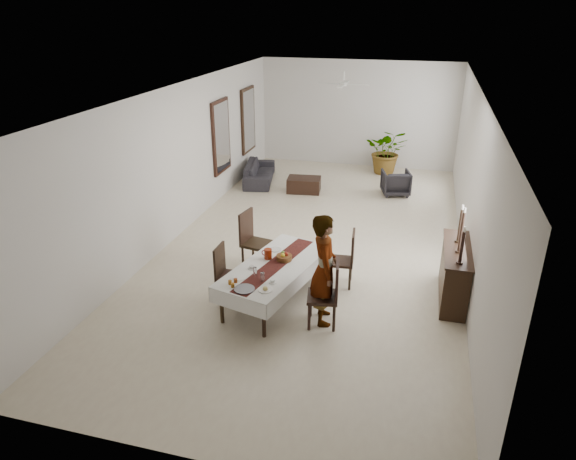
{
  "coord_description": "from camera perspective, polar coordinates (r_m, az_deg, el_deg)",
  "views": [
    {
      "loc": [
        2.02,
        -9.82,
        4.7
      ],
      "look_at": [
        -0.11,
        -1.84,
        1.05
      ],
      "focal_mm": 32.0,
      "sensor_mm": 36.0,
      "label": 1
    }
  ],
  "objects": [
    {
      "name": "floor",
      "position": [
        11.07,
        3.02,
        -1.31
      ],
      "size": [
        6.0,
        12.0,
        0.0
      ],
      "primitive_type": "cube",
      "color": "beige",
      "rests_on": "ground"
    },
    {
      "name": "ceiling",
      "position": [
        10.13,
        3.42,
        15.3
      ],
      "size": [
        6.0,
        12.0,
        0.02
      ],
      "primitive_type": "cube",
      "color": "white",
      "rests_on": "wall_back"
    },
    {
      "name": "wall_back",
      "position": [
        16.24,
        7.74,
        12.64
      ],
      "size": [
        6.0,
        0.02,
        3.2
      ],
      "primitive_type": "cube",
      "color": "silver",
      "rests_on": "floor"
    },
    {
      "name": "wall_front",
      "position": [
        5.32,
        -10.75,
        -12.3
      ],
      "size": [
        6.0,
        0.02,
        3.2
      ],
      "primitive_type": "cube",
      "color": "silver",
      "rests_on": "floor"
    },
    {
      "name": "wall_left",
      "position": [
        11.45,
        -11.77,
        7.65
      ],
      "size": [
        0.02,
        12.0,
        3.2
      ],
      "primitive_type": "cube",
      "color": "silver",
      "rests_on": "floor"
    },
    {
      "name": "wall_right",
      "position": [
        10.34,
        19.75,
        4.98
      ],
      "size": [
        0.02,
        12.0,
        3.2
      ],
      "primitive_type": "cube",
      "color": "silver",
      "rests_on": "floor"
    },
    {
      "name": "dining_table_top",
      "position": [
        8.66,
        -1.42,
        -4.06
      ],
      "size": [
        1.39,
        2.3,
        0.04
      ],
      "primitive_type": "cube",
      "rotation": [
        0.0,
        0.0,
        -0.25
      ],
      "color": "black",
      "rests_on": "table_leg_fl"
    },
    {
      "name": "table_leg_fl",
      "position": [
        8.29,
        -7.38,
        -8.34
      ],
      "size": [
        0.08,
        0.08,
        0.63
      ],
      "primitive_type": "cylinder",
      "rotation": [
        0.0,
        0.0,
        -0.25
      ],
      "color": "black",
      "rests_on": "floor"
    },
    {
      "name": "table_leg_fr",
      "position": [
        7.91,
        -2.7,
        -9.88
      ],
      "size": [
        0.08,
        0.08,
        0.63
      ],
      "primitive_type": "cylinder",
      "rotation": [
        0.0,
        0.0,
        -0.25
      ],
      "color": "black",
      "rests_on": "floor"
    },
    {
      "name": "table_leg_bl",
      "position": [
        9.77,
        -0.36,
        -2.83
      ],
      "size": [
        0.08,
        0.08,
        0.63
      ],
      "primitive_type": "cylinder",
      "rotation": [
        0.0,
        0.0,
        -0.25
      ],
      "color": "black",
      "rests_on": "floor"
    },
    {
      "name": "table_leg_br",
      "position": [
        9.45,
        3.81,
        -3.87
      ],
      "size": [
        0.08,
        0.08,
        0.63
      ],
      "primitive_type": "cylinder",
      "rotation": [
        0.0,
        0.0,
        -0.25
      ],
      "color": "black",
      "rests_on": "floor"
    },
    {
      "name": "tablecloth_top",
      "position": [
        8.65,
        -1.42,
        -3.9
      ],
      "size": [
        1.59,
        2.49,
        0.01
      ],
      "primitive_type": "cube",
      "rotation": [
        0.0,
        0.0,
        -0.25
      ],
      "color": "silver",
      "rests_on": "dining_table_top"
    },
    {
      "name": "tablecloth_drape_left",
      "position": [
        8.95,
        -4.3,
        -3.87
      ],
      "size": [
        0.57,
        2.24,
        0.27
      ],
      "primitive_type": "cube",
      "rotation": [
        0.0,
        0.0,
        -0.25
      ],
      "color": "silver",
      "rests_on": "dining_table_top"
    },
    {
      "name": "tablecloth_drape_right",
      "position": [
        8.48,
        1.65,
        -5.48
      ],
      "size": [
        0.57,
        2.24,
        0.27
      ],
      "primitive_type": "cube",
      "rotation": [
        0.0,
        0.0,
        -0.25
      ],
      "color": "silver",
      "rests_on": "dining_table_top"
    },
    {
      "name": "tablecloth_drape_near",
      "position": [
        7.88,
        -5.69,
        -8.12
      ],
      "size": [
        1.03,
        0.27,
        0.27
      ],
      "primitive_type": "cube",
      "rotation": [
        0.0,
        0.0,
        -0.25
      ],
      "color": "white",
      "rests_on": "dining_table_top"
    },
    {
      "name": "tablecloth_drape_far",
      "position": [
        9.6,
        2.07,
        -1.8
      ],
      "size": [
        1.03,
        0.27,
        0.27
      ],
      "primitive_type": "cube",
      "rotation": [
        0.0,
        0.0,
        -0.25
      ],
      "color": "silver",
      "rests_on": "dining_table_top"
    },
    {
      "name": "table_runner",
      "position": [
        8.64,
        -1.42,
        -3.86
      ],
      "size": [
        0.85,
        2.24,
        0.0
      ],
      "primitive_type": "cube",
      "rotation": [
        0.0,
        0.0,
        -0.25
      ],
      "color": "#521B17",
      "rests_on": "tablecloth_top"
    },
    {
      "name": "red_pitcher",
      "position": [
        8.81,
        -2.24,
        -2.67
      ],
      "size": [
        0.16,
        0.16,
        0.18
      ],
      "primitive_type": "cylinder",
      "rotation": [
        0.0,
        0.0,
        -0.25
      ],
      "color": "maroon",
      "rests_on": "tablecloth_top"
    },
    {
      "name": "pitcher_handle",
      "position": [
        8.84,
        -2.66,
        -2.56
      ],
      "size": [
        0.11,
        0.04,
        0.11
      ],
      "primitive_type": "torus",
      "rotation": [
        1.57,
        0.0,
        -0.25
      ],
      "color": "maroon",
      "rests_on": "red_pitcher"
    },
    {
      "name": "wine_glass_near",
      "position": [
        8.12,
        -2.86,
        -5.23
      ],
      "size": [
        0.06,
        0.06,
        0.15
      ],
      "primitive_type": "cylinder",
      "color": "silver",
      "rests_on": "tablecloth_top"
    },
    {
      "name": "wine_glass_mid",
      "position": [
        8.28,
        -3.69,
        -4.64
      ],
      "size": [
        0.06,
        0.06,
        0.15
      ],
      "primitive_type": "cylinder",
      "color": "white",
      "rests_on": "tablecloth_top"
    },
    {
      "name": "teacup_right",
      "position": [
        8.11,
        -1.71,
        -5.67
      ],
      "size": [
        0.08,
        0.08,
        0.05
      ],
      "primitive_type": "cylinder",
      "color": "silver",
      "rests_on": "saucer_right"
    },
    {
      "name": "saucer_right",
      "position": [
        8.12,
        -1.71,
        -5.81
      ],
      "size": [
        0.13,
        0.13,
        0.01
      ],
      "primitive_type": "cylinder",
      "color": "white",
      "rests_on": "tablecloth_top"
    },
    {
      "name": "teacup_left",
      "position": [
        8.52,
        -4.05,
        -4.15
      ],
      "size": [
        0.08,
        0.08,
        0.05
      ],
      "primitive_type": "cylinder",
      "color": "silver",
      "rests_on": "saucer_left"
    },
    {
      "name": "saucer_left",
      "position": [
        8.53,
        -4.05,
        -4.28
      ],
      "size": [
        0.13,
        0.13,
        0.01
      ],
      "primitive_type": "cylinder",
      "color": "silver",
      "rests_on": "tablecloth_top"
    },
    {
      "name": "plate_near_right",
      "position": [
        7.91,
        -2.54,
        -6.68
      ],
      "size": [
        0.21,
        0.21,
        0.01
      ],
      "primitive_type": "cylinder",
      "color": "silver",
      "rests_on": "tablecloth_top"
    },
    {
      "name": "bread_near_right",
      "position": [
        7.89,
        -2.54,
        -6.53
      ],
      "size": [
        0.08,
        0.08,
        0.08
      ],
      "primitive_type": "sphere",
      "color": "#DDC06B",
      "rests_on": "plate_near_right"
    },
    {
      "name": "plate_near_left",
      "position": [
        8.27,
        -5.4,
        -5.28
      ],
      "size": [
        0.21,
        0.21,
        0.01
      ],
      "primitive_type": "cylinder",
      "color": "white",
      "rests_on": "tablecloth_top"
    },
    {
      "name": "plate_far_left",
      "position": [
        9.15,
        -1.4,
        -2.18
      ],
      "size": [
        0.21,
        0.21,
        0.01
      ],
      "primitive_type": "cylinder",
      "color": "silver",
      "rests_on": "tablecloth_top"
    },
    {
      "name": "serving_tray",
      "position": [
        7.95,
        -4.87,
        -6.55
      ],
      "size": [
        0.32,
        0.32,
        0.02
      ],
      "primitive_type": "cylinder",
      "color": "#46464B",
      "rests_on": "tablecloth_top"
    },
    {
      "name": "jam_jar_a",
      "position": [
        8.02,
        -6.16,
        -6.12
      ],
      "size": [
        0.06,
        0.06,
        0.07
      ],
      "primitive_type": "cylinder",
      "color": "#975B16",
      "rests_on": "tablecloth_top"
    },
    {
      "name": "jam_jar_b",
      "position": [
        8.1,
        -6.47,
        -5.8
      ],
      "size": [
        0.06,
        0.06,
        0.07
      ],
      "primitive_type": "cylinder",
      "color": "#9B5B16",
      "rests_on": "tablecloth_top"
    },
    {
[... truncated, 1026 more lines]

